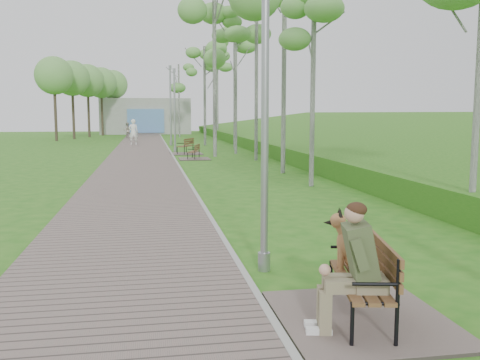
# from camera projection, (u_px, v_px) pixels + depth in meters

# --- Properties ---
(ground) EXTENTS (120.00, 120.00, 0.00)m
(ground) POSITION_uv_depth(u_px,v_px,m) (212.00, 221.00, 11.86)
(ground) COLOR #266817
(ground) RESTS_ON ground
(walkway) EXTENTS (3.50, 67.00, 0.04)m
(walkway) POSITION_uv_depth(u_px,v_px,m) (141.00, 152.00, 32.58)
(walkway) COLOR #72635C
(walkway) RESTS_ON ground
(kerb) EXTENTS (0.10, 67.00, 0.05)m
(kerb) POSITION_uv_depth(u_px,v_px,m) (170.00, 151.00, 32.88)
(kerb) COLOR #999993
(kerb) RESTS_ON ground
(embankment) EXTENTS (14.00, 70.00, 1.60)m
(embankment) POSITION_uv_depth(u_px,v_px,m) (364.00, 151.00, 33.45)
(embankment) COLOR #518A28
(embankment) RESTS_ON ground
(building_north) EXTENTS (10.00, 5.20, 4.00)m
(building_north) POSITION_uv_depth(u_px,v_px,m) (146.00, 116.00, 61.19)
(building_north) COLOR #9E9E99
(building_north) RESTS_ON ground
(bench_main) EXTENTS (1.92, 2.13, 1.67)m
(bench_main) POSITION_uv_depth(u_px,v_px,m) (357.00, 283.00, 6.05)
(bench_main) COLOR #72635C
(bench_main) RESTS_ON ground
(bench_second) EXTENTS (1.57, 1.75, 0.97)m
(bench_second) POSITION_uv_depth(u_px,v_px,m) (194.00, 156.00, 27.59)
(bench_second) COLOR #72635C
(bench_second) RESTS_ON ground
(bench_third) EXTENTS (1.86, 2.06, 1.14)m
(bench_third) POSITION_uv_depth(u_px,v_px,m) (185.00, 150.00, 31.10)
(bench_third) COLOR #72635C
(bench_third) RESTS_ON ground
(lamp_post_near) EXTENTS (0.19, 0.19, 4.89)m
(lamp_post_near) POSITION_uv_depth(u_px,v_px,m) (265.00, 120.00, 7.84)
(lamp_post_near) COLOR #93969A
(lamp_post_near) RESTS_ON ground
(lamp_post_second) EXTENTS (0.20, 0.20, 5.05)m
(lamp_post_second) POSITION_uv_depth(u_px,v_px,m) (175.00, 113.00, 32.61)
(lamp_post_second) COLOR #93969A
(lamp_post_second) RESTS_ON ground
(lamp_post_third) EXTENTS (0.22, 0.22, 5.80)m
(lamp_post_third) POSITION_uv_depth(u_px,v_px,m) (171.00, 108.00, 39.03)
(lamp_post_third) COLOR #93969A
(lamp_post_third) RESTS_ON ground
(pedestrian_near) EXTENTS (0.72, 0.49, 1.92)m
(pedestrian_near) POSITION_uv_depth(u_px,v_px,m) (133.00, 132.00, 39.41)
(pedestrian_near) COLOR white
(pedestrian_near) RESTS_ON ground
(pedestrian_far) EXTENTS (0.81, 0.68, 1.50)m
(pedestrian_far) POSITION_uv_depth(u_px,v_px,m) (127.00, 131.00, 49.66)
(pedestrian_far) COLOR #9F978B
(pedestrian_far) RESTS_ON ground
(birch_near_a) EXTENTS (2.29, 2.29, 6.87)m
(birch_near_a) POSITION_uv_depth(u_px,v_px,m) (314.00, 16.00, 16.80)
(birch_near_a) COLOR silver
(birch_near_a) RESTS_ON ground
(birch_mid_b) EXTENTS (2.31, 2.31, 9.60)m
(birch_mid_b) POSITION_uv_depth(u_px,v_px,m) (257.00, 7.00, 26.06)
(birch_mid_b) COLOR silver
(birch_mid_b) RESTS_ON ground
(birch_mid_c) EXTENTS (2.60, 2.60, 9.75)m
(birch_mid_c) POSITION_uv_depth(u_px,v_px,m) (236.00, 20.00, 30.40)
(birch_mid_c) COLOR silver
(birch_mid_c) RESTS_ON ground
(birch_far_a) EXTENTS (2.28, 2.28, 7.94)m
(birch_far_a) POSITION_uv_depth(u_px,v_px,m) (235.00, 53.00, 34.46)
(birch_far_a) COLOR silver
(birch_far_a) RESTS_ON ground
(birch_far_b) EXTENTS (2.46, 2.46, 7.46)m
(birch_far_b) POSITION_uv_depth(u_px,v_px,m) (204.00, 65.00, 38.69)
(birch_far_b) COLOR silver
(birch_far_b) RESTS_ON ground
(birch_far_c) EXTENTS (2.63, 2.63, 9.60)m
(birch_far_c) POSITION_uv_depth(u_px,v_px,m) (217.00, 58.00, 50.35)
(birch_far_c) COLOR silver
(birch_far_c) RESTS_ON ground
(birch_distant_a) EXTENTS (2.48, 2.48, 7.38)m
(birch_distant_a) POSITION_uv_depth(u_px,v_px,m) (179.00, 78.00, 52.17)
(birch_distant_a) COLOR silver
(birch_distant_a) RESTS_ON ground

